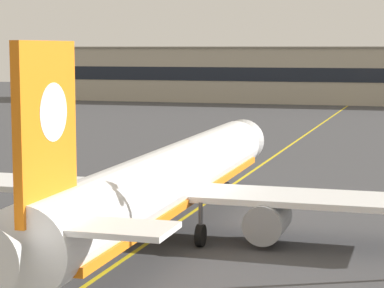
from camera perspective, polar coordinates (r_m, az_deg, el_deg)
The scene contains 4 objects.
ground_plane at distance 40.38m, azimuth -5.22°, elevation -9.35°, with size 400.00×400.00×0.00m, color #3D3D3F.
taxiway_centreline at distance 68.58m, azimuth 3.65°, elevation -2.52°, with size 0.30×180.00×0.01m, color yellow.
airliner_foreground at distance 47.13m, azimuth -1.80°, elevation -2.74°, with size 32.08×41.45×11.65m.
terminal_building at distance 162.72m, azimuth 12.66°, elevation 4.91°, with size 143.44×12.40×11.58m.
Camera 1 is at (13.77, -36.22, 11.37)m, focal length 73.15 mm.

